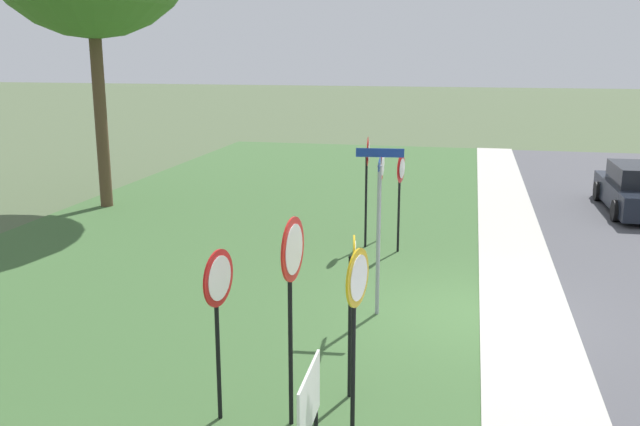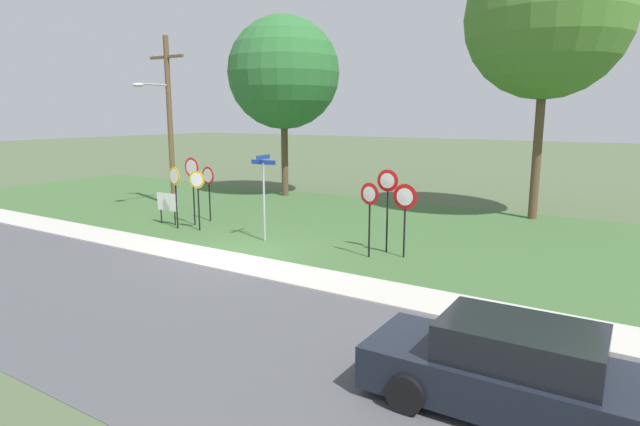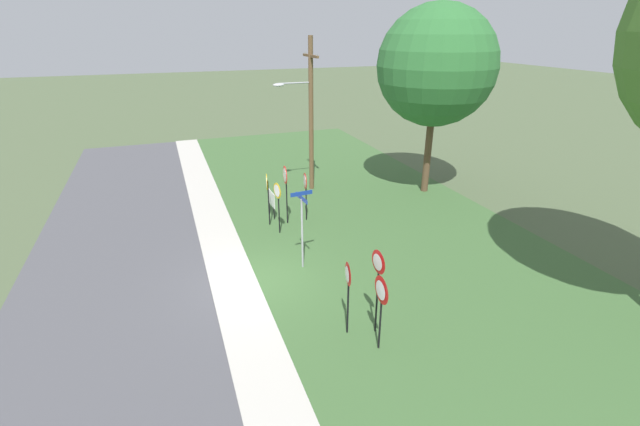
{
  "view_description": "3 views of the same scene",
  "coord_description": "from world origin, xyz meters",
  "px_view_note": "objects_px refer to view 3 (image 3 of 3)",
  "views": [
    {
      "loc": [
        -12.03,
        0.3,
        4.64
      ],
      "look_at": [
        1.23,
        3.19,
        1.45
      ],
      "focal_mm": 39.12,
      "sensor_mm": 36.0,
      "label": 1
    },
    {
      "loc": [
        10.76,
        -12.06,
        4.38
      ],
      "look_at": [
        1.24,
        2.83,
        1.02
      ],
      "focal_mm": 29.32,
      "sensor_mm": 36.0,
      "label": 2
    },
    {
      "loc": [
        13.07,
        -2.41,
        8.24
      ],
      "look_at": [
        -0.91,
        2.67,
        1.86
      ],
      "focal_mm": 24.47,
      "sensor_mm": 36.0,
      "label": 3
    }
  ],
  "objects_px": {
    "stop_sign_far_left": "(286,182)",
    "oak_tree_left": "(436,66)",
    "stop_sign_near_right": "(305,186)",
    "yield_sign_far_left": "(381,296)",
    "yield_sign_near_right": "(348,282)",
    "notice_board": "(271,199)",
    "yield_sign_near_left": "(378,273)",
    "utility_pole": "(308,110)",
    "street_name_post": "(302,223)",
    "stop_sign_near_left": "(267,189)",
    "stop_sign_far_center": "(278,198)"
  },
  "relations": [
    {
      "from": "yield_sign_near_left",
      "to": "yield_sign_near_right",
      "type": "bearing_deg",
      "value": -108.74
    },
    {
      "from": "yield_sign_far_left",
      "to": "street_name_post",
      "type": "bearing_deg",
      "value": -172.41
    },
    {
      "from": "stop_sign_near_left",
      "to": "stop_sign_near_right",
      "type": "height_order",
      "value": "stop_sign_near_left"
    },
    {
      "from": "stop_sign_far_left",
      "to": "utility_pole",
      "type": "bearing_deg",
      "value": 153.26
    },
    {
      "from": "yield_sign_far_left",
      "to": "oak_tree_left",
      "type": "bearing_deg",
      "value": 143.11
    },
    {
      "from": "stop_sign_far_center",
      "to": "oak_tree_left",
      "type": "height_order",
      "value": "oak_tree_left"
    },
    {
      "from": "yield_sign_near_right",
      "to": "notice_board",
      "type": "bearing_deg",
      "value": -170.82
    },
    {
      "from": "stop_sign_near_right",
      "to": "stop_sign_far_left",
      "type": "distance_m",
      "value": 0.99
    },
    {
      "from": "stop_sign_near_right",
      "to": "utility_pole",
      "type": "distance_m",
      "value": 4.95
    },
    {
      "from": "stop_sign_near_right",
      "to": "yield_sign_far_left",
      "type": "bearing_deg",
      "value": 2.74
    },
    {
      "from": "yield_sign_near_left",
      "to": "notice_board",
      "type": "relative_size",
      "value": 2.12
    },
    {
      "from": "yield_sign_near_right",
      "to": "stop_sign_near_right",
      "type": "bearing_deg",
      "value": 179.55
    },
    {
      "from": "yield_sign_far_left",
      "to": "street_name_post",
      "type": "xyz_separation_m",
      "value": [
        -4.95,
        -0.58,
        0.08
      ]
    },
    {
      "from": "oak_tree_left",
      "to": "utility_pole",
      "type": "bearing_deg",
      "value": -112.79
    },
    {
      "from": "utility_pole",
      "to": "stop_sign_near_left",
      "type": "bearing_deg",
      "value": -39.66
    },
    {
      "from": "oak_tree_left",
      "to": "street_name_post",
      "type": "bearing_deg",
      "value": -57.61
    },
    {
      "from": "stop_sign_far_center",
      "to": "yield_sign_near_right",
      "type": "height_order",
      "value": "yield_sign_near_right"
    },
    {
      "from": "yield_sign_far_left",
      "to": "yield_sign_near_right",
      "type": "bearing_deg",
      "value": -147.9
    },
    {
      "from": "stop_sign_near_left",
      "to": "stop_sign_far_left",
      "type": "relative_size",
      "value": 0.89
    },
    {
      "from": "stop_sign_near_right",
      "to": "oak_tree_left",
      "type": "distance_m",
      "value": 8.83
    },
    {
      "from": "stop_sign_near_right",
      "to": "yield_sign_far_left",
      "type": "xyz_separation_m",
      "value": [
        8.97,
        -0.87,
        0.07
      ]
    },
    {
      "from": "utility_pole",
      "to": "street_name_post",
      "type": "bearing_deg",
      "value": -20.26
    },
    {
      "from": "stop_sign_near_right",
      "to": "stop_sign_far_left",
      "type": "height_order",
      "value": "stop_sign_far_left"
    },
    {
      "from": "stop_sign_near_right",
      "to": "oak_tree_left",
      "type": "xyz_separation_m",
      "value": [
        -1.5,
        7.26,
        4.8
      ]
    },
    {
      "from": "yield_sign_near_right",
      "to": "yield_sign_far_left",
      "type": "bearing_deg",
      "value": 40.69
    },
    {
      "from": "stop_sign_near_left",
      "to": "yield_sign_far_left",
      "type": "relative_size",
      "value": 1.04
    },
    {
      "from": "stop_sign_far_left",
      "to": "oak_tree_left",
      "type": "bearing_deg",
      "value": 105.27
    },
    {
      "from": "stop_sign_near_right",
      "to": "stop_sign_far_left",
      "type": "relative_size",
      "value": 0.84
    },
    {
      "from": "stop_sign_near_right",
      "to": "oak_tree_left",
      "type": "bearing_deg",
      "value": 109.91
    },
    {
      "from": "street_name_post",
      "to": "oak_tree_left",
      "type": "xyz_separation_m",
      "value": [
        -5.52,
        8.7,
        4.66
      ]
    },
    {
      "from": "notice_board",
      "to": "oak_tree_left",
      "type": "distance_m",
      "value": 10.29
    },
    {
      "from": "stop_sign_near_right",
      "to": "notice_board",
      "type": "relative_size",
      "value": 1.79
    },
    {
      "from": "stop_sign_near_right",
      "to": "yield_sign_near_right",
      "type": "distance_m",
      "value": 8.18
    },
    {
      "from": "stop_sign_near_right",
      "to": "yield_sign_near_right",
      "type": "relative_size",
      "value": 0.97
    },
    {
      "from": "yield_sign_near_right",
      "to": "oak_tree_left",
      "type": "height_order",
      "value": "oak_tree_left"
    },
    {
      "from": "yield_sign_near_left",
      "to": "stop_sign_far_center",
      "type": "bearing_deg",
      "value": -176.86
    },
    {
      "from": "stop_sign_far_center",
      "to": "notice_board",
      "type": "relative_size",
      "value": 1.81
    },
    {
      "from": "stop_sign_far_center",
      "to": "yield_sign_near_left",
      "type": "xyz_separation_m",
      "value": [
        7.35,
        0.9,
        0.34
      ]
    },
    {
      "from": "stop_sign_near_left",
      "to": "street_name_post",
      "type": "xyz_separation_m",
      "value": [
        4.07,
        0.28,
        0.05
      ]
    },
    {
      "from": "stop_sign_near_right",
      "to": "notice_board",
      "type": "height_order",
      "value": "stop_sign_near_right"
    },
    {
      "from": "street_name_post",
      "to": "utility_pole",
      "type": "bearing_deg",
      "value": 154.06
    },
    {
      "from": "notice_board",
      "to": "yield_sign_near_right",
      "type": "bearing_deg",
      "value": -2.04
    },
    {
      "from": "stop_sign_far_center",
      "to": "stop_sign_far_left",
      "type": "bearing_deg",
      "value": 135.16
    },
    {
      "from": "stop_sign_far_left",
      "to": "notice_board",
      "type": "bearing_deg",
      "value": -151.92
    },
    {
      "from": "yield_sign_near_left",
      "to": "utility_pole",
      "type": "bearing_deg",
      "value": 166.36
    },
    {
      "from": "yield_sign_near_right",
      "to": "oak_tree_left",
      "type": "bearing_deg",
      "value": 147.28
    },
    {
      "from": "stop_sign_far_left",
      "to": "yield_sign_near_right",
      "type": "relative_size",
      "value": 1.16
    },
    {
      "from": "yield_sign_near_right",
      "to": "utility_pole",
      "type": "bearing_deg",
      "value": 175.89
    },
    {
      "from": "stop_sign_near_right",
      "to": "notice_board",
      "type": "bearing_deg",
      "value": -116.45
    },
    {
      "from": "yield_sign_near_left",
      "to": "stop_sign_far_left",
      "type": "bearing_deg",
      "value": 178.31
    }
  ]
}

